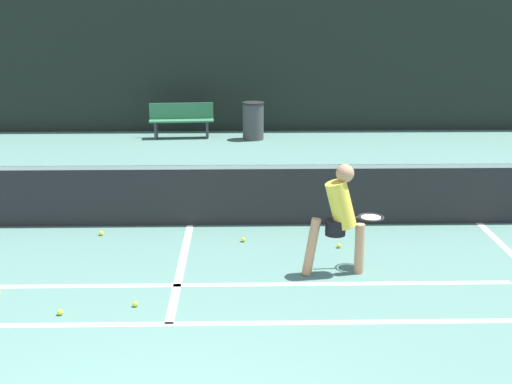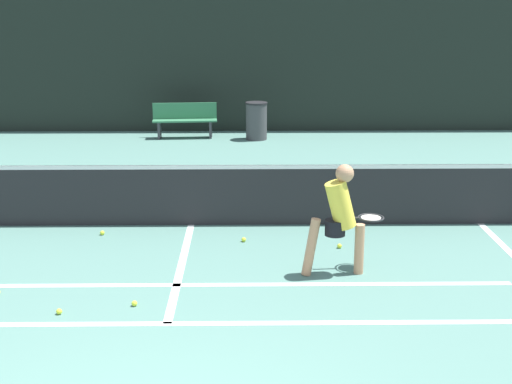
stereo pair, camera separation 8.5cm
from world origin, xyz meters
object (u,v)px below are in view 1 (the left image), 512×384
at_px(courtside_bench, 182,119).
at_px(trash_bin, 253,121).
at_px(player_practicing, 340,214).
at_px(parked_car, 76,90).

relative_size(courtside_bench, trash_bin, 1.75).
distance_m(player_practicing, trash_bin, 8.93).
xyz_separation_m(player_practicing, courtside_bench, (-2.71, 9.14, -0.33)).
bearing_deg(trash_bin, parked_car, 136.49).
xyz_separation_m(trash_bin, parked_car, (-5.48, 5.20, 0.10)).
relative_size(courtside_bench, parked_car, 0.39).
relative_size(trash_bin, parked_car, 0.22).
xyz_separation_m(player_practicing, parked_car, (-6.40, 14.08, -0.23)).
bearing_deg(parked_car, trash_bin, -43.51).
bearing_deg(courtside_bench, player_practicing, -77.49).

